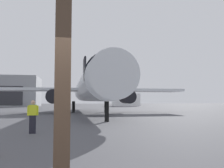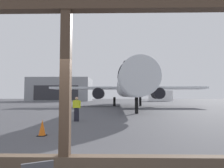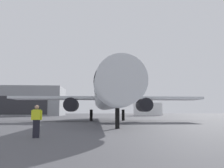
{
  "view_description": "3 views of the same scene",
  "coord_description": "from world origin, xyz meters",
  "px_view_note": "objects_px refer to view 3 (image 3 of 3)",
  "views": [
    {
      "loc": [
        0.08,
        -3.1,
        1.71
      ],
      "look_at": [
        3.89,
        18.19,
        3.23
      ],
      "focal_mm": 38.53,
      "sensor_mm": 36.0,
      "label": 1
    },
    {
      "loc": [
        1.01,
        -3.94,
        1.75
      ],
      "look_at": [
        0.58,
        18.45,
        3.18
      ],
      "focal_mm": 31.62,
      "sensor_mm": 36.0,
      "label": 2
    },
    {
      "loc": [
        1.34,
        -2.84,
        1.41
      ],
      "look_at": [
        2.34,
        11.33,
        3.05
      ],
      "focal_mm": 37.82,
      "sensor_mm": 36.0,
      "label": 3
    }
  ],
  "objects_px": {
    "ground_crew_worker": "(36,121)",
    "fuel_storage_tank": "(148,109)",
    "distant_hangar": "(26,102)",
    "airplane": "(108,96)"
  },
  "relations": [
    {
      "from": "distant_hangar",
      "to": "airplane",
      "type": "bearing_deg",
      "value": -61.56
    },
    {
      "from": "ground_crew_worker",
      "to": "airplane",
      "type": "bearing_deg",
      "value": 76.28
    },
    {
      "from": "ground_crew_worker",
      "to": "fuel_storage_tank",
      "type": "distance_m",
      "value": 66.72
    },
    {
      "from": "ground_crew_worker",
      "to": "distant_hangar",
      "type": "bearing_deg",
      "value": 106.47
    },
    {
      "from": "ground_crew_worker",
      "to": "distant_hangar",
      "type": "height_order",
      "value": "distant_hangar"
    },
    {
      "from": "airplane",
      "to": "fuel_storage_tank",
      "type": "bearing_deg",
      "value": 70.46
    },
    {
      "from": "distant_hangar",
      "to": "ground_crew_worker",
      "type": "bearing_deg",
      "value": -73.53
    },
    {
      "from": "distant_hangar",
      "to": "fuel_storage_tank",
      "type": "bearing_deg",
      "value": -1.54
    },
    {
      "from": "ground_crew_worker",
      "to": "distant_hangar",
      "type": "distance_m",
      "value": 67.46
    },
    {
      "from": "ground_crew_worker",
      "to": "fuel_storage_tank",
      "type": "bearing_deg",
      "value": 72.27
    }
  ]
}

